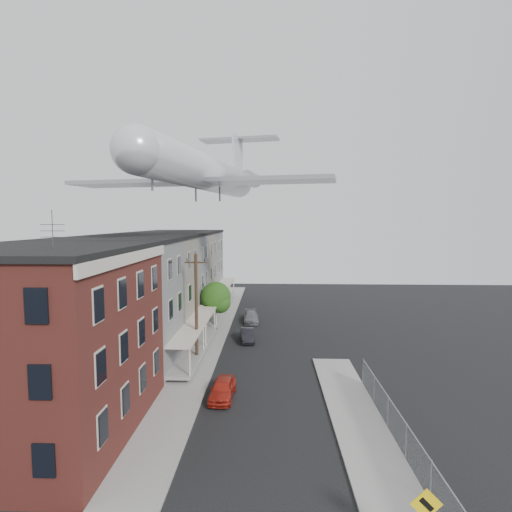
% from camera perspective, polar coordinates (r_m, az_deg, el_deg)
% --- Properties ---
extents(sidewalk_left, '(3.00, 62.00, 0.12)m').
position_cam_1_polar(sidewalk_left, '(39.86, -6.68, -11.89)').
color(sidewalk_left, gray).
rests_on(sidewalk_left, ground).
extents(sidewalk_right, '(3.00, 26.00, 0.12)m').
position_cam_1_polar(sidewalk_right, '(23.39, 15.88, -24.80)').
color(sidewalk_right, gray).
rests_on(sidewalk_right, ground).
extents(curb_left, '(0.15, 62.00, 0.14)m').
position_cam_1_polar(curb_left, '(39.67, -4.56, -11.94)').
color(curb_left, gray).
rests_on(curb_left, ground).
extents(curb_right, '(0.15, 26.00, 0.14)m').
position_cam_1_polar(curb_right, '(23.11, 12.02, -25.07)').
color(curb_right, gray).
rests_on(curb_right, ground).
extents(corner_building, '(10.31, 12.30, 12.15)m').
position_cam_1_polar(corner_building, '(24.96, -28.31, -10.58)').
color(corner_building, black).
rests_on(corner_building, ground).
extents(row_house_a, '(11.98, 7.00, 10.30)m').
position_cam_1_polar(row_house_a, '(33.26, -19.93, -6.55)').
color(row_house_a, slate).
rests_on(row_house_a, ground).
extents(row_house_b, '(11.98, 7.00, 10.30)m').
position_cam_1_polar(row_house_b, '(39.72, -16.14, -4.60)').
color(row_house_b, '#73675B').
rests_on(row_house_b, ground).
extents(row_house_c, '(11.98, 7.00, 10.30)m').
position_cam_1_polar(row_house_c, '(46.34, -13.44, -3.19)').
color(row_house_c, slate).
rests_on(row_house_c, ground).
extents(row_house_d, '(11.98, 7.00, 10.30)m').
position_cam_1_polar(row_house_d, '(53.06, -11.43, -2.13)').
color(row_house_d, '#73675B').
rests_on(row_house_d, ground).
extents(row_house_e, '(11.98, 7.00, 10.30)m').
position_cam_1_polar(row_house_e, '(59.84, -9.87, -1.31)').
color(row_house_e, slate).
rests_on(row_house_e, ground).
extents(chainlink_fence, '(0.06, 18.06, 1.90)m').
position_cam_1_polar(chainlink_fence, '(22.48, 20.65, -23.51)').
color(chainlink_fence, gray).
rests_on(chainlink_fence, ground).
extents(utility_pole, '(1.80, 0.26, 9.00)m').
position_cam_1_polar(utility_pole, '(32.99, -8.52, -7.20)').
color(utility_pole, black).
rests_on(utility_pole, ground).
extents(street_tree, '(3.22, 3.20, 5.20)m').
position_cam_1_polar(street_tree, '(42.78, -5.62, -6.03)').
color(street_tree, black).
rests_on(street_tree, ground).
extents(car_near, '(1.67, 3.79, 1.27)m').
position_cam_1_polar(car_near, '(27.68, -4.81, -18.38)').
color(car_near, '#AD2316').
rests_on(car_near, ground).
extents(car_mid, '(1.65, 3.70, 1.18)m').
position_cam_1_polar(car_mid, '(39.49, -1.23, -11.22)').
color(car_mid, black).
rests_on(car_mid, ground).
extents(car_far, '(1.95, 4.18, 1.18)m').
position_cam_1_polar(car_far, '(46.54, -0.71, -8.71)').
color(car_far, slate).
rests_on(car_far, ground).
extents(airplane, '(25.19, 28.78, 8.27)m').
position_cam_1_polar(airplane, '(39.71, -7.14, 11.71)').
color(airplane, silver).
rests_on(airplane, ground).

